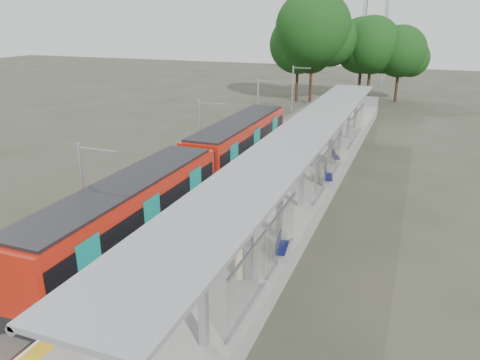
# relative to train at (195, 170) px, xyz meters

# --- Properties ---
(trackbed) EXTENTS (3.00, 70.00, 0.24)m
(trackbed) POSITION_rel_train_xyz_m (-0.00, 5.40, -1.93)
(trackbed) COLOR #59544C
(trackbed) RESTS_ON ground
(platform) EXTENTS (6.00, 50.00, 1.00)m
(platform) POSITION_rel_train_xyz_m (4.50, 5.40, -1.55)
(platform) COLOR gray
(platform) RESTS_ON ground
(tactile_strip) EXTENTS (0.60, 50.00, 0.02)m
(tactile_strip) POSITION_rel_train_xyz_m (1.95, 5.40, -1.04)
(tactile_strip) COLOR yellow
(tactile_strip) RESTS_ON platform
(end_fence) EXTENTS (6.00, 0.10, 1.20)m
(end_fence) POSITION_rel_train_xyz_m (4.50, 30.35, -0.45)
(end_fence) COLOR #9EA0A5
(end_fence) RESTS_ON platform
(train) EXTENTS (2.74, 27.60, 3.62)m
(train) POSITION_rel_train_xyz_m (0.00, 0.00, 0.00)
(train) COLOR black
(train) RESTS_ON ground
(canopy) EXTENTS (3.27, 38.00, 3.66)m
(canopy) POSITION_rel_train_xyz_m (6.11, 1.59, 2.15)
(canopy) COLOR #9EA0A5
(canopy) RESTS_ON platform
(tree_cluster) EXTENTS (19.06, 12.96, 13.86)m
(tree_cluster) POSITION_rel_train_xyz_m (1.53, 38.15, 5.75)
(tree_cluster) COLOR #382316
(tree_cluster) RESTS_ON ground
(catenary_masts) EXTENTS (2.08, 48.16, 5.40)m
(catenary_masts) POSITION_rel_train_xyz_m (-1.72, 4.40, 0.86)
(catenary_masts) COLOR #9EA0A5
(catenary_masts) RESTS_ON ground
(bench_near) EXTENTS (0.59, 1.40, 0.93)m
(bench_near) POSITION_rel_train_xyz_m (7.07, -6.31, -0.57)
(bench_near) COLOR #101654
(bench_near) RESTS_ON platform
(bench_mid) EXTENTS (0.78, 1.55, 1.01)m
(bench_mid) POSITION_rel_train_xyz_m (7.11, 3.45, -0.52)
(bench_mid) COLOR #101654
(bench_mid) RESTS_ON platform
(bench_far) EXTENTS (0.88, 1.41, 0.92)m
(bench_far) POSITION_rel_train_xyz_m (6.72, 8.02, -0.57)
(bench_far) COLOR #101654
(bench_far) RESTS_ON platform
(info_pillar_near) EXTENTS (0.36, 0.36, 1.60)m
(info_pillar_near) POSITION_rel_train_xyz_m (6.08, -8.53, -0.36)
(info_pillar_near) COLOR beige
(info_pillar_near) RESTS_ON platform
(info_pillar_far) EXTENTS (0.37, 0.37, 1.63)m
(info_pillar_far) POSITION_rel_train_xyz_m (5.08, 9.48, -0.34)
(info_pillar_far) COLOR beige
(info_pillar_far) RESTS_ON platform
(litter_bin) EXTENTS (0.48, 0.48, 0.90)m
(litter_bin) POSITION_rel_train_xyz_m (5.64, 6.67, -0.60)
(litter_bin) COLOR #9EA0A5
(litter_bin) RESTS_ON platform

